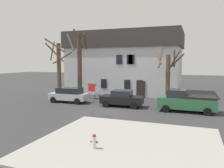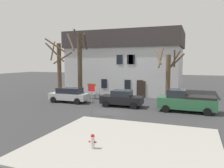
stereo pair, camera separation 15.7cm
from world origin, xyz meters
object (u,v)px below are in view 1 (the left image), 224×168
pickup_truck_green (186,101)px  bicycle_leaning (101,97)px  street_sign_pole (92,93)px  car_silver_wagon (69,95)px  tree_bare_mid (79,64)px  car_black_sedan (122,98)px  fire_hydrant (94,141)px  building_main (125,62)px  tree_bare_far (168,74)px  tree_bare_near (59,67)px

pickup_truck_green → bicycle_leaning: bearing=162.3°
pickup_truck_green → street_sign_pole: 8.69m
car_silver_wagon → bicycle_leaning: (2.64, 2.85, -0.49)m
street_sign_pole → tree_bare_mid: bearing=124.8°
car_black_sedan → fire_hydrant: bearing=-79.3°
building_main → bicycle_leaning: building_main is taller
car_silver_wagon → bicycle_leaning: 3.92m
pickup_truck_green → tree_bare_far: bearing=118.8°
pickup_truck_green → bicycle_leaning: pickup_truck_green is taller
bicycle_leaning → fire_hydrant: bearing=-68.2°
tree_bare_far → street_sign_pole: (-5.19, -8.45, -1.23)m
building_main → street_sign_pole: (1.75, -15.11, -2.51)m
pickup_truck_green → car_black_sedan: bearing=178.9°
car_silver_wagon → car_black_sedan: bearing=-1.4°
street_sign_pole → bicycle_leaning: size_ratio=1.57×
tree_bare_far → pickup_truck_green: 4.90m
tree_bare_far → pickup_truck_green: size_ratio=1.21×
tree_bare_near → pickup_truck_green: (15.55, -2.99, -2.86)m
car_black_sedan → street_sign_pole: 4.98m
tree_bare_near → street_sign_pole: bearing=-42.6°
tree_bare_near → car_silver_wagon: bearing=-41.0°
bicycle_leaning → street_sign_pole: bearing=-72.2°
tree_bare_mid → car_black_sedan: bearing=-23.7°
tree_bare_near → tree_bare_mid: 3.08m
building_main → street_sign_pole: bearing=-83.4°
fire_hydrant → street_sign_pole: 7.39m
building_main → tree_bare_near: 9.95m
fire_hydrant → street_sign_pole: size_ratio=0.28×
tree_bare_far → fire_hydrant: size_ratio=8.16×
car_silver_wagon → tree_bare_near: bearing=139.0°
car_black_sedan → fire_hydrant: 11.44m
tree_bare_far → bicycle_leaning: tree_bare_far is taller
tree_bare_near → tree_bare_far: 13.48m
tree_bare_mid → car_black_sedan: size_ratio=1.96×
fire_hydrant → bicycle_leaning: 15.35m
street_sign_pole → pickup_truck_green: bearing=32.3°
fire_hydrant → street_sign_pole: (-3.21, 6.51, 1.41)m
pickup_truck_green → bicycle_leaning: size_ratio=2.91×
tree_bare_far → pickup_truck_green: (2.11, -3.84, -2.19)m
tree_bare_mid → fire_hydrant: tree_bare_mid is taller
car_silver_wagon → fire_hydrant: (8.35, -11.40, -0.35)m
car_silver_wagon → street_sign_pole: street_sign_pole is taller
tree_bare_far → fire_hydrant: 15.32m
building_main → tree_bare_far: size_ratio=2.61×
fire_hydrant → bicycle_leaning: size_ratio=0.43×
tree_bare_mid → car_silver_wagon: bearing=-88.5°
pickup_truck_green → building_main: bearing=130.8°
tree_bare_mid → bicycle_leaning: size_ratio=4.77×
tree_bare_near → tree_bare_mid: size_ratio=0.88×
fire_hydrant → building_main: bearing=102.9°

